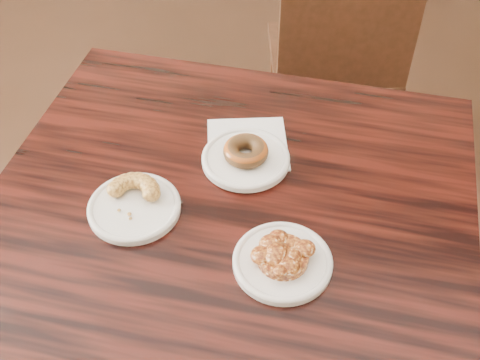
% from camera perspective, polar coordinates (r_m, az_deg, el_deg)
% --- Properties ---
extents(cafe_table, '(0.98, 0.98, 0.75)m').
position_cam_1_polar(cafe_table, '(1.43, -1.19, -13.21)').
color(cafe_table, black).
rests_on(cafe_table, floor).
extents(chair_far, '(0.52, 0.52, 0.90)m').
position_cam_1_polar(chair_far, '(2.06, 8.68, 11.36)').
color(chair_far, black).
rests_on(chair_far, floor).
extents(napkin, '(0.20, 0.20, 0.00)m').
position_cam_1_polar(napkin, '(1.26, 0.70, 3.41)').
color(napkin, white).
rests_on(napkin, cafe_table).
extents(plate_donut, '(0.18, 0.18, 0.01)m').
position_cam_1_polar(plate_donut, '(1.21, 0.55, 1.99)').
color(plate_donut, white).
rests_on(plate_donut, napkin).
extents(plate_cruller, '(0.17, 0.17, 0.01)m').
position_cam_1_polar(plate_cruller, '(1.14, -9.99, -2.61)').
color(plate_cruller, white).
rests_on(plate_cruller, cafe_table).
extents(plate_fritter, '(0.17, 0.17, 0.01)m').
position_cam_1_polar(plate_fritter, '(1.05, 4.05, -7.78)').
color(plate_fritter, white).
rests_on(plate_fritter, cafe_table).
extents(glazed_donut, '(0.09, 0.09, 0.03)m').
position_cam_1_polar(glazed_donut, '(1.20, 0.55, 2.76)').
color(glazed_donut, '#954915').
rests_on(glazed_donut, plate_donut).
extents(apple_fritter, '(0.12, 0.12, 0.03)m').
position_cam_1_polar(apple_fritter, '(1.03, 4.11, -7.10)').
color(apple_fritter, '#3F1306').
rests_on(apple_fritter, plate_fritter).
extents(cruller_fragment, '(0.12, 0.12, 0.03)m').
position_cam_1_polar(cruller_fragment, '(1.13, -10.12, -1.87)').
color(cruller_fragment, brown).
rests_on(cruller_fragment, plate_cruller).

